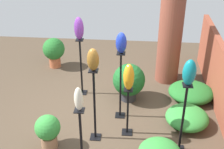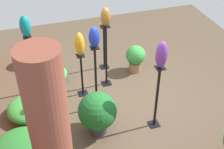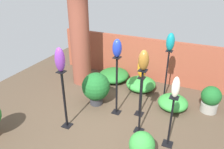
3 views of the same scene
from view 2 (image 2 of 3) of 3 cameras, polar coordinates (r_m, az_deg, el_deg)
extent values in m
plane|color=#4C3D2D|center=(6.60, 0.85, -4.88)|extent=(8.00, 8.00, 0.00)
cylinder|color=brown|center=(4.32, -11.29, -9.96)|extent=(0.55, 0.55, 2.53)
cube|color=black|center=(7.59, -1.40, 1.44)|extent=(0.20, 0.20, 0.01)
cube|color=black|center=(7.30, -1.46, 4.94)|extent=(0.04, 0.04, 1.10)
cube|color=black|center=(7.03, -1.53, 8.73)|extent=(0.16, 0.16, 0.02)
cube|color=black|center=(6.14, 7.66, -8.97)|extent=(0.20, 0.20, 0.01)
cube|color=black|center=(5.70, 8.19, -4.26)|extent=(0.04, 0.04, 1.34)
cube|color=black|center=(5.30, 8.79, 1.21)|extent=(0.16, 0.16, 0.02)
cube|color=black|center=(7.04, -13.54, -2.94)|extent=(0.20, 0.20, 0.01)
cube|color=black|center=(6.65, -14.35, 1.58)|extent=(0.04, 0.04, 1.36)
cube|color=black|center=(6.30, -15.25, 6.64)|extent=(0.16, 0.16, 0.02)
cube|color=black|center=(7.06, -1.01, -1.60)|extent=(0.20, 0.20, 0.01)
cube|color=black|center=(6.65, -1.08, 3.30)|extent=(0.04, 0.04, 1.45)
cube|color=black|center=(6.29, -1.15, 8.80)|extent=(0.16, 0.16, 0.02)
cube|color=black|center=(6.45, -2.78, -6.00)|extent=(0.20, 0.20, 0.01)
cube|color=black|center=(5.99, -2.98, -0.93)|extent=(0.04, 0.04, 1.44)
cube|color=black|center=(5.59, -3.20, 4.93)|extent=(0.16, 0.16, 0.02)
cube|color=black|center=(6.81, -5.31, -3.43)|extent=(0.20, 0.20, 0.01)
cube|color=black|center=(6.51, -5.54, -0.14)|extent=(0.04, 0.04, 0.99)
cube|color=black|center=(6.24, -5.80, 3.46)|extent=(0.16, 0.16, 0.01)
ellipsoid|color=beige|center=(6.94, -1.55, 10.27)|extent=(0.14, 0.14, 0.41)
ellipsoid|color=#6B2D8C|center=(5.16, 9.05, 3.55)|extent=(0.20, 0.20, 0.50)
ellipsoid|color=#0F727A|center=(6.20, -15.58, 8.49)|extent=(0.20, 0.22, 0.45)
ellipsoid|color=brown|center=(6.19, -1.18, 10.49)|extent=(0.20, 0.20, 0.40)
ellipsoid|color=#192D9E|center=(5.49, -3.27, 6.80)|extent=(0.20, 0.20, 0.41)
ellipsoid|color=orange|center=(6.10, -5.94, 5.51)|extent=(0.20, 0.19, 0.50)
cylinder|color=gray|center=(7.90, -13.75, 2.76)|extent=(0.39, 0.39, 0.24)
sphere|color=#195923|center=(7.73, -14.08, 4.72)|extent=(0.47, 0.47, 0.47)
cylinder|color=#2D2D33|center=(5.92, -2.58, -9.54)|extent=(0.34, 0.34, 0.20)
sphere|color=#195923|center=(5.64, -2.69, -6.69)|extent=(0.71, 0.71, 0.71)
cylinder|color=#936B4C|center=(7.44, 4.25, 1.55)|extent=(0.30, 0.30, 0.23)
sphere|color=#338C38|center=(7.27, 4.36, 3.57)|extent=(0.46, 0.46, 0.46)
ellipsoid|color=#338C38|center=(7.19, -11.12, -0.01)|extent=(0.74, 0.74, 0.33)
ellipsoid|color=#236B28|center=(5.70, -16.14, -12.63)|extent=(0.93, 1.00, 0.34)
ellipsoid|color=#338C38|center=(6.37, -14.97, -6.04)|extent=(0.84, 0.85, 0.35)
camera|label=1|loc=(9.90, -14.87, 32.99)|focal=50.00mm
camera|label=3|loc=(8.31, 23.75, 25.42)|focal=35.00mm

